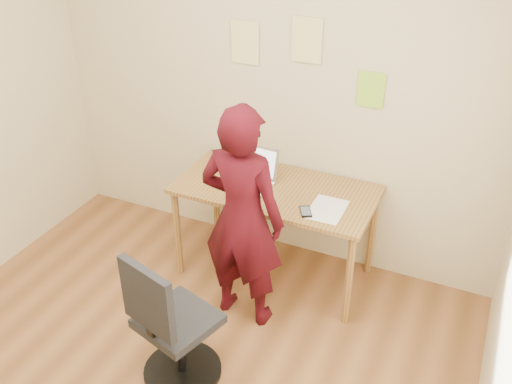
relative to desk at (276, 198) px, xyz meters
The scene contains 10 objects.
room 1.56m from the desk, 98.40° to the right, with size 3.58×3.58×2.78m.
desk is the anchor object (origin of this frame).
laptop 0.24m from the desk, behind, with size 0.36×0.32×0.24m.
paper_sheet 0.44m from the desk, 15.83° to the right, with size 0.22×0.32×0.00m, color white.
phone 0.38m from the desk, 35.03° to the right, with size 0.12×0.15×0.01m.
wall_note_left 1.11m from the desk, 138.17° to the left, with size 0.21×0.00×0.30m, color #E8D88A.
wall_note_mid 1.10m from the desk, 81.47° to the left, with size 0.21×0.00×0.30m, color #E8D88A.
wall_note_right 0.99m from the desk, 34.93° to the left, with size 0.18×0.00×0.24m, color #99DB31.
office_chair 1.24m from the desk, 96.84° to the right, with size 0.50×0.51×0.92m.
person 0.51m from the desk, 92.50° to the right, with size 0.57×0.37×1.55m, color #38070F.
Camera 1 is at (1.51, -1.80, 2.76)m, focal length 40.00 mm.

